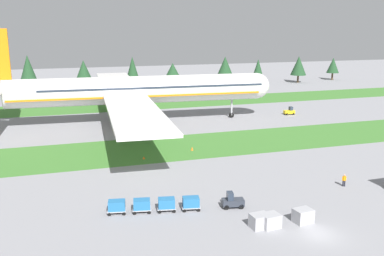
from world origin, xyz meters
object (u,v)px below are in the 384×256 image
object	(u,v)px
cargo_dolly_third	(142,205)
ground_crew_marshaller	(344,180)
pushback_tractor	(289,111)
uld_container_1	(270,221)
uld_container_0	(260,221)
cargo_dolly_lead	(191,202)
uld_container_2	(303,216)
baggage_tug	(232,201)
cargo_dolly_second	(167,203)
cargo_dolly_fourth	(117,206)
taxiway_marker_1	(192,149)
airliner	(128,90)
taxiway_marker_0	(144,158)

from	to	relation	value
cargo_dolly_third	ground_crew_marshaller	xyz separation A→B (m)	(27.88, 0.03, 0.03)
pushback_tractor	uld_container_1	distance (m)	63.60
uld_container_0	cargo_dolly_lead	bearing A→B (deg)	130.11
uld_container_1	uld_container_2	xyz separation A→B (m)	(4.06, 0.06, 0.01)
baggage_tug	pushback_tractor	distance (m)	59.55
uld_container_0	uld_container_2	world-z (taller)	uld_container_2
baggage_tug	cargo_dolly_third	xyz separation A→B (m)	(-10.64, 2.01, 0.10)
cargo_dolly_second	cargo_dolly_fourth	size ratio (longest dim) A/B	1.00
uld_container_0	taxiway_marker_1	bearing A→B (deg)	86.26
cargo_dolly_lead	cargo_dolly_third	bearing A→B (deg)	-90.00
pushback_tractor	cargo_dolly_third	bearing A→B (deg)	138.70
baggage_tug	uld_container_2	world-z (taller)	baggage_tug
uld_container_0	cargo_dolly_third	bearing A→B (deg)	145.49
cargo_dolly_second	uld_container_1	world-z (taller)	cargo_dolly_second
airliner	uld_container_1	bearing A→B (deg)	9.69
uld_container_0	uld_container_1	world-z (taller)	uld_container_1
cargo_dolly_second	pushback_tractor	distance (m)	63.38
cargo_dolly_third	pushback_tractor	distance (m)	64.96
baggage_tug	uld_container_1	distance (m)	6.41
cargo_dolly_third	cargo_dolly_lead	bearing A→B (deg)	90.00
cargo_dolly_second	uld_container_2	size ratio (longest dim) A/B	1.22
pushback_tractor	ground_crew_marshaller	bearing A→B (deg)	162.24
cargo_dolly_third	taxiway_marker_1	world-z (taller)	cargo_dolly_third
cargo_dolly_lead	pushback_tractor	bearing A→B (deg)	150.23
cargo_dolly_third	cargo_dolly_fourth	size ratio (longest dim) A/B	1.00
cargo_dolly_lead	uld_container_2	xyz separation A→B (m)	(10.86, -7.01, -0.14)
cargo_dolly_lead	pushback_tractor	distance (m)	61.89
taxiway_marker_1	cargo_dolly_fourth	bearing A→B (deg)	-125.90
airliner	cargo_dolly_fourth	bearing A→B (deg)	-7.38
cargo_dolly_lead	taxiway_marker_1	bearing A→B (deg)	172.93
baggage_tug	uld_container_1	xyz separation A→B (m)	(1.86, -6.13, -0.04)
taxiway_marker_1	airliner	bearing A→B (deg)	105.26
cargo_dolly_lead	cargo_dolly_second	size ratio (longest dim) A/B	1.00
cargo_dolly_second	airliner	bearing A→B (deg)	-173.52
cargo_dolly_fourth	uld_container_0	xyz separation A→B (m)	(14.24, -8.37, -0.15)
airliner	ground_crew_marshaller	distance (m)	53.39
baggage_tug	ground_crew_marshaller	distance (m)	17.36
cargo_dolly_lead	taxiway_marker_0	world-z (taller)	cargo_dolly_lead
taxiway_marker_0	cargo_dolly_fourth	bearing A→B (deg)	-109.68
cargo_dolly_third	pushback_tractor	xyz separation A→B (m)	(45.86, 46.02, -0.10)
ground_crew_marshaller	uld_container_0	world-z (taller)	ground_crew_marshaller
cargo_dolly_fourth	uld_container_1	distance (m)	17.63
cargo_dolly_lead	taxiway_marker_1	distance (m)	25.29
cargo_dolly_second	taxiway_marker_0	size ratio (longest dim) A/B	5.35
cargo_dolly_second	taxiway_marker_1	xyz separation A→B (m)	(10.56, 23.54, -0.61)
cargo_dolly_lead	uld_container_1	world-z (taller)	cargo_dolly_lead
cargo_dolly_third	taxiway_marker_0	size ratio (longest dim) A/B	5.35
cargo_dolly_second	uld_container_1	bearing A→B (deg)	62.46
cargo_dolly_lead	pushback_tractor	size ratio (longest dim) A/B	0.91
cargo_dolly_second	cargo_dolly_third	distance (m)	2.90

